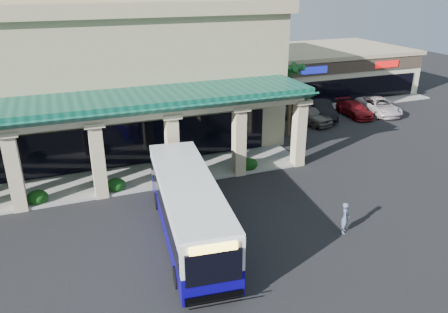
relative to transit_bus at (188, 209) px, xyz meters
name	(u,v)px	position (x,y,z in m)	size (l,w,h in m)	color
ground	(250,214)	(3.88, 1.00, -1.59)	(110.00, 110.00, 0.00)	black
main_building	(71,71)	(-4.12, 17.00, 4.08)	(30.80, 14.80, 11.35)	tan
arcade	(86,145)	(-4.12, 7.80, 1.26)	(30.00, 6.20, 5.70)	#0B4638
strip_mall	(307,70)	(21.88, 25.00, 0.86)	(22.50, 12.50, 4.90)	beige
palm_0	(290,97)	(12.38, 12.00, 1.71)	(2.40, 2.40, 6.60)	#185A24
palm_1	(283,92)	(13.38, 15.00, 1.31)	(2.40, 2.40, 5.80)	#185A24
broadleaf_tree	(240,88)	(11.38, 20.00, 0.81)	(2.60, 2.60, 4.81)	black
transit_bus	(188,209)	(0.00, 0.00, 0.00)	(2.66, 11.41, 3.19)	#0A0279
pedestrian	(345,218)	(7.64, -2.50, -0.75)	(0.62, 0.41, 1.69)	#49546C
car_silver	(308,115)	(15.65, 14.26, -0.77)	(1.94, 4.82, 1.64)	#615C53
car_white	(321,109)	(17.60, 15.22, -0.75)	(1.80, 5.15, 1.70)	black
car_red	(354,109)	(20.98, 14.60, -0.92)	(1.88, 4.64, 1.35)	maroon
car_gray	(379,106)	(23.70, 14.43, -0.83)	(2.52, 5.47, 1.52)	silver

